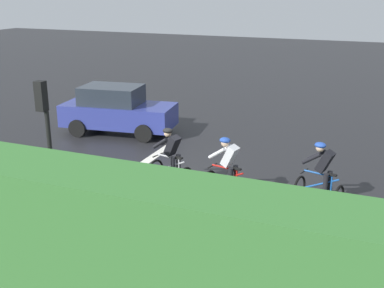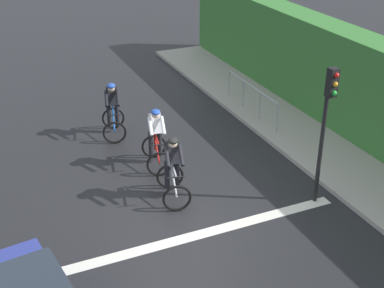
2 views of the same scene
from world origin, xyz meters
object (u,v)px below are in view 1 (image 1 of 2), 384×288
object	(u,v)px
traffic_light_near_crossing	(46,133)
cyclist_lead	(321,177)
cyclist_second	(227,171)
pedestrian_railing_kerbside	(257,265)
cyclist_mid	(171,160)
car_navy	(117,110)

from	to	relation	value
traffic_light_near_crossing	cyclist_lead	bearing A→B (deg)	121.58
cyclist_second	pedestrian_railing_kerbside	distance (m)	4.30
pedestrian_railing_kerbside	cyclist_second	bearing A→B (deg)	-154.87
cyclist_mid	cyclist_lead	bearing A→B (deg)	94.32
car_navy	traffic_light_near_crossing	size ratio (longest dim) A/B	1.29
traffic_light_near_crossing	pedestrian_railing_kerbside	size ratio (longest dim) A/B	1.05
cyclist_mid	traffic_light_near_crossing	xyz separation A→B (m)	(3.04, -1.52, 1.43)
traffic_light_near_crossing	cyclist_second	bearing A→B (deg)	131.70
cyclist_mid	pedestrian_railing_kerbside	size ratio (longest dim) A/B	0.52
cyclist_lead	car_navy	world-z (taller)	car_navy
cyclist_lead	cyclist_mid	world-z (taller)	same
cyclist_second	car_navy	distance (m)	7.03
car_navy	pedestrian_railing_kerbside	distance (m)	11.00
traffic_light_near_crossing	car_navy	bearing A→B (deg)	-160.41
cyclist_lead	cyclist_second	bearing A→B (deg)	-77.48
cyclist_lead	cyclist_second	size ratio (longest dim) A/B	1.00
cyclist_lead	traffic_light_near_crossing	distance (m)	6.53
car_navy	cyclist_lead	bearing A→B (deg)	65.21
cyclist_lead	pedestrian_railing_kerbside	bearing A→B (deg)	-5.42
car_navy	pedestrian_railing_kerbside	xyz separation A→B (m)	(8.04, 7.50, -0.10)
car_navy	traffic_light_near_crossing	world-z (taller)	traffic_light_near_crossing
cyclist_lead	cyclist_mid	size ratio (longest dim) A/B	1.00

